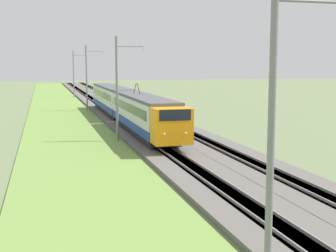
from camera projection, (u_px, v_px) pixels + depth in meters
ballast_main at (125, 122)px, 54.70m from camera, size 240.00×4.40×0.30m
ballast_adjacent at (161, 121)px, 55.82m from camera, size 240.00×4.40×0.30m
track_main at (125, 122)px, 54.70m from camera, size 240.00×1.57×0.45m
track_adjacent at (161, 121)px, 55.82m from camera, size 240.00×1.57×0.45m
grass_verge at (65, 125)px, 52.94m from camera, size 240.00×8.73×0.12m
passenger_train at (125, 104)px, 54.23m from camera, size 42.10×2.99×5.04m
catenary_mast_near at (273, 133)px, 13.51m from camera, size 0.22×2.56×9.58m
catenary_mast_mid at (118, 88)px, 41.08m from camera, size 0.22×2.56×9.36m
catenary_mast_far at (87, 77)px, 68.61m from camera, size 0.22×2.56×9.71m
catenary_mast_distant at (74, 74)px, 96.17m from camera, size 0.22×2.56×9.67m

